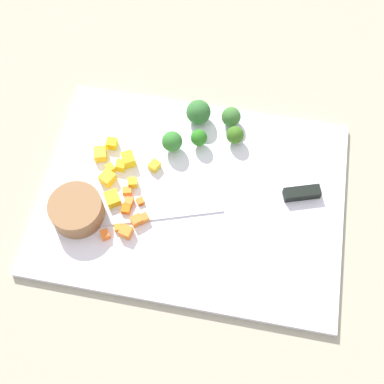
{
  "coord_description": "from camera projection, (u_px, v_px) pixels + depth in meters",
  "views": [
    {
      "loc": [
        -0.07,
        0.35,
        0.74
      ],
      "look_at": [
        0.0,
        0.0,
        0.02
      ],
      "focal_mm": 46.44,
      "sensor_mm": 36.0,
      "label": 1
    }
  ],
  "objects": [
    {
      "name": "cutting_board",
      "position": [
        192.0,
        196.0,
        0.81
      ],
      "size": [
        0.49,
        0.36,
        0.01
      ],
      "primitive_type": "cube",
      "color": "white",
      "rests_on": "ground_plane"
    },
    {
      "name": "carrot_dice_7",
      "position": [
        105.0,
        235.0,
        0.77
      ],
      "size": [
        0.02,
        0.02,
        0.01
      ],
      "primitive_type": "cube",
      "rotation": [
        0.0,
        0.0,
        2.18
      ],
      "color": "orange",
      "rests_on": "cutting_board"
    },
    {
      "name": "pepper_dice_2",
      "position": [
        100.0,
        154.0,
        0.83
      ],
      "size": [
        0.03,
        0.03,
        0.02
      ],
      "primitive_type": "cube",
      "rotation": [
        0.0,
        0.0,
        0.28
      ],
      "color": "yellow",
      "rests_on": "cutting_board"
    },
    {
      "name": "broccoli_floret_4",
      "position": [
        198.0,
        112.0,
        0.86
      ],
      "size": [
        0.04,
        0.04,
        0.04
      ],
      "color": "#93B869",
      "rests_on": "cutting_board"
    },
    {
      "name": "pepper_dice_7",
      "position": [
        128.0,
        159.0,
        0.83
      ],
      "size": [
        0.03,
        0.03,
        0.02
      ],
      "primitive_type": "cube",
      "rotation": [
        0.0,
        0.0,
        2.07
      ],
      "color": "yellow",
      "rests_on": "cutting_board"
    },
    {
      "name": "pepper_dice_6",
      "position": [
        154.0,
        166.0,
        0.83
      ],
      "size": [
        0.02,
        0.02,
        0.01
      ],
      "primitive_type": "cube",
      "rotation": [
        0.0,
        0.0,
        1.11
      ],
      "color": "yellow",
      "rests_on": "cutting_board"
    },
    {
      "name": "broccoli_floret_2",
      "position": [
        235.0,
        135.0,
        0.84
      ],
      "size": [
        0.03,
        0.03,
        0.03
      ],
      "color": "#94AF5C",
      "rests_on": "cutting_board"
    },
    {
      "name": "carrot_dice_6",
      "position": [
        118.0,
        228.0,
        0.78
      ],
      "size": [
        0.01,
        0.01,
        0.01
      ],
      "primitive_type": "cube",
      "rotation": [
        0.0,
        0.0,
        1.89
      ],
      "color": "orange",
      "rests_on": "cutting_board"
    },
    {
      "name": "carrot_dice_2",
      "position": [
        127.0,
        191.0,
        0.81
      ],
      "size": [
        0.02,
        0.02,
        0.01
      ],
      "primitive_type": "cube",
      "rotation": [
        0.0,
        0.0,
        0.25
      ],
      "color": "orange",
      "rests_on": "cutting_board"
    },
    {
      "name": "chef_knife",
      "position": [
        238.0,
        202.0,
        0.8
      ],
      "size": [
        0.35,
        0.13,
        0.02
      ],
      "rotation": [
        0.0,
        0.0,
        0.32
      ],
      "color": "silver",
      "rests_on": "cutting_board"
    },
    {
      "name": "broccoli_floret_3",
      "position": [
        172.0,
        142.0,
        0.83
      ],
      "size": [
        0.03,
        0.03,
        0.04
      ],
      "color": "#91AD59",
      "rests_on": "cutting_board"
    },
    {
      "name": "carrot_dice_5",
      "position": [
        126.0,
        232.0,
        0.77
      ],
      "size": [
        0.02,
        0.02,
        0.02
      ],
      "primitive_type": "cube",
      "rotation": [
        0.0,
        0.0,
        1.35
      ],
      "color": "orange",
      "rests_on": "cutting_board"
    },
    {
      "name": "pepper_dice_0",
      "position": [
        121.0,
        165.0,
        0.83
      ],
      "size": [
        0.02,
        0.02,
        0.02
      ],
      "primitive_type": "cube",
      "rotation": [
        0.0,
        0.0,
        1.56
      ],
      "color": "yellow",
      "rests_on": "cutting_board"
    },
    {
      "name": "broccoli_floret_0",
      "position": [
        231.0,
        117.0,
        0.86
      ],
      "size": [
        0.03,
        0.03,
        0.04
      ],
      "color": "#84B963",
      "rests_on": "cutting_board"
    },
    {
      "name": "prep_bowl",
      "position": [
        77.0,
        210.0,
        0.78
      ],
      "size": [
        0.08,
        0.08,
        0.04
      ],
      "primitive_type": "cylinder",
      "color": "olive",
      "rests_on": "cutting_board"
    },
    {
      "name": "ground_plane",
      "position": [
        192.0,
        198.0,
        0.82
      ],
      "size": [
        4.0,
        4.0,
        0.0
      ],
      "primitive_type": "plane",
      "color": "#9F9C83"
    },
    {
      "name": "pepper_dice_4",
      "position": [
        110.0,
        168.0,
        0.82
      ],
      "size": [
        0.02,
        0.02,
        0.01
      ],
      "primitive_type": "cube",
      "rotation": [
        0.0,
        0.0,
        2.39
      ],
      "color": "yellow",
      "rests_on": "cutting_board"
    },
    {
      "name": "pepper_dice_3",
      "position": [
        108.0,
        177.0,
        0.81
      ],
      "size": [
        0.03,
        0.03,
        0.02
      ],
      "primitive_type": "cube",
      "rotation": [
        0.0,
        0.0,
        1.1
      ],
      "color": "yellow",
      "rests_on": "cutting_board"
    },
    {
      "name": "carrot_dice_8",
      "position": [
        140.0,
        201.0,
        0.8
      ],
      "size": [
        0.02,
        0.02,
        0.01
      ],
      "primitive_type": "cube",
      "rotation": [
        0.0,
        0.0,
        0.63
      ],
      "color": "orange",
      "rests_on": "cutting_board"
    },
    {
      "name": "carrot_dice_1",
      "position": [
        137.0,
        220.0,
        0.78
      ],
      "size": [
        0.02,
        0.02,
        0.01
      ],
      "primitive_type": "cube",
      "rotation": [
        0.0,
        0.0,
        2.26
      ],
      "color": "orange",
      "rests_on": "cutting_board"
    },
    {
      "name": "carrot_dice_0",
      "position": [
        129.0,
        202.0,
        0.8
      ],
      "size": [
        0.01,
        0.01,
        0.01
      ],
      "primitive_type": "cube",
      "rotation": [
        0.0,
        0.0,
        3.03
      ],
      "color": "orange",
      "rests_on": "cutting_board"
    },
    {
      "name": "pepper_dice_5",
      "position": [
        112.0,
        143.0,
        0.84
      ],
      "size": [
        0.02,
        0.02,
        0.02
      ],
      "primitive_type": "cube",
      "rotation": [
        0.0,
        0.0,
        0.02
      ],
      "color": "yellow",
      "rests_on": "cutting_board"
    },
    {
      "name": "pepper_dice_1",
      "position": [
        113.0,
        199.0,
        0.8
      ],
      "size": [
        0.03,
        0.03,
        0.02
      ],
      "primitive_type": "cube",
      "rotation": [
        0.0,
        0.0,
        0.59
      ],
      "color": "yellow",
      "rests_on": "cutting_board"
    },
    {
      "name": "carrot_dice_3",
      "position": [
        126.0,
        209.0,
        0.79
      ],
      "size": [
        0.01,
        0.02,
        0.01
      ],
      "primitive_type": "cube",
      "rotation": [
        0.0,
        0.0,
        1.6
      ],
      "color": "orange",
      "rests_on": "cutting_board"
    },
    {
      "name": "broccoli_floret_1",
      "position": [
        199.0,
        138.0,
        0.84
      ],
      "size": [
        0.03,
        0.03,
        0.03
      ],
      "color": "#8DC35E",
      "rests_on": "cutting_board"
    },
    {
      "name": "pepper_dice_8",
      "position": [
        132.0,
        184.0,
        0.81
      ],
      "size": [
        0.02,
        0.02,
        0.01
      ],
      "primitive_type": "cube",
      "rotation": [
        0.0,
        0.0,
        0.25
      ],
      "color": "yellow",
      "rests_on": "cutting_board"
    },
    {
      "name": "carrot_dice_4",
      "position": [
        144.0,
        218.0,
        0.78
      ],
      "size": [
        0.02,
        0.02,
        0.01
      ],
      "primitive_type": "cube",
      "rotation": [
        0.0,
        0.0,
        0.71
      ],
      "color": "orange",
      "rests_on": "cutting_board"
    }
  ]
}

